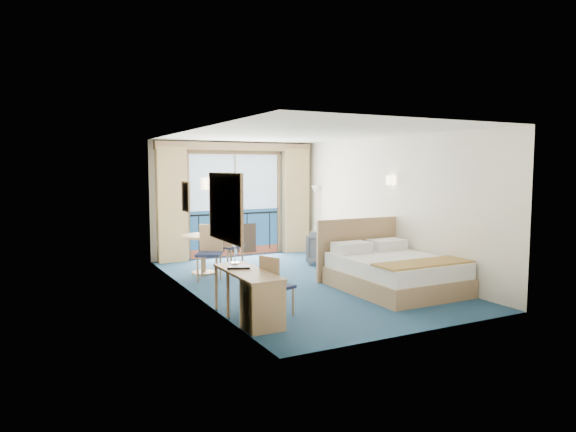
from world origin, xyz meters
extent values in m
plane|color=navy|center=(0.00, 0.00, 0.00)|extent=(6.50, 6.50, 0.00)
cube|color=white|center=(0.00, 3.26, 1.35)|extent=(4.00, 0.02, 2.70)
cube|color=white|center=(0.00, -3.26, 1.35)|extent=(4.00, 0.02, 2.70)
cube|color=white|center=(-2.01, 0.00, 1.35)|extent=(0.02, 6.50, 2.70)
cube|color=white|center=(2.01, 0.00, 1.35)|extent=(0.02, 6.50, 2.70)
cube|color=silver|center=(0.00, 0.00, 2.71)|extent=(4.00, 6.50, 0.02)
cube|color=navy|center=(0.00, 3.22, 0.56)|extent=(2.20, 0.02, 1.08)
cube|color=#C0DDFD|center=(0.00, 3.22, 1.76)|extent=(2.20, 0.02, 1.32)
cube|color=brown|center=(0.00, 3.22, 0.10)|extent=(2.20, 0.02, 0.20)
cube|color=black|center=(0.00, 3.22, 1.00)|extent=(2.20, 0.02, 0.04)
cube|color=#A27A58|center=(0.00, 3.21, 2.46)|extent=(2.36, 0.03, 0.12)
cube|color=#A27A58|center=(-1.15, 3.21, 1.20)|extent=(0.06, 0.03, 2.40)
cube|color=#A27A58|center=(1.15, 3.21, 1.20)|extent=(0.06, 0.03, 2.40)
cube|color=silver|center=(0.00, 3.21, 1.20)|extent=(0.05, 0.02, 2.40)
cube|color=#322217|center=(0.35, 3.21, 0.40)|extent=(0.35, 0.02, 0.70)
cube|color=#322217|center=(-0.55, 3.21, 0.40)|extent=(0.35, 0.02, 0.70)
cube|color=#322217|center=(-0.05, 3.21, 0.30)|extent=(0.30, 0.02, 0.45)
cube|color=black|center=(-0.90, 3.22, 0.55)|extent=(0.02, 0.01, 0.90)
cube|color=black|center=(-0.30, 3.22, 0.55)|extent=(0.03, 0.01, 0.90)
cube|color=black|center=(0.30, 3.22, 0.55)|extent=(0.03, 0.01, 0.90)
cube|color=black|center=(0.90, 3.22, 0.55)|extent=(0.02, 0.01, 0.90)
cube|color=tan|center=(-1.55, 3.07, 1.28)|extent=(0.65, 0.22, 2.55)
cube|color=tan|center=(1.55, 3.07, 1.28)|extent=(0.65, 0.22, 2.55)
cube|color=#A27A58|center=(0.00, 3.10, 2.58)|extent=(3.80, 0.25, 0.18)
cube|color=#A27A58|center=(-1.98, -1.50, 1.55)|extent=(0.04, 1.25, 0.95)
cube|color=silver|center=(-1.95, -1.50, 1.55)|extent=(0.01, 1.12, 0.82)
cube|color=#A27A58|center=(-1.98, 0.45, 1.60)|extent=(0.03, 0.42, 0.52)
cube|color=gray|center=(-1.96, 0.45, 1.60)|extent=(0.01, 0.34, 0.44)
cylinder|color=#F9E4AE|center=(-1.94, -0.60, 1.85)|extent=(0.18, 0.18, 0.18)
cylinder|color=#F9E4AE|center=(1.94, -0.15, 1.85)|extent=(0.18, 0.18, 0.18)
cube|color=#A27A58|center=(1.15, -1.33, 0.16)|extent=(1.67, 2.08, 0.31)
cube|color=white|center=(1.15, -1.33, 0.44)|extent=(1.60, 2.02, 0.26)
cube|color=#A98941|center=(1.15, -2.00, 0.59)|extent=(1.64, 0.57, 0.03)
cube|color=white|center=(0.75, -0.58, 0.67)|extent=(0.65, 0.42, 0.19)
cube|color=white|center=(1.54, -0.58, 0.67)|extent=(0.65, 0.42, 0.19)
cube|color=#A27A58|center=(1.15, -0.24, 0.57)|extent=(1.82, 0.06, 1.14)
cube|color=tan|center=(1.75, 0.11, 0.29)|extent=(0.45, 0.43, 0.59)
cube|color=silver|center=(1.78, 0.14, 0.63)|extent=(0.20, 0.17, 0.08)
imported|color=#4F5760|center=(1.34, 1.36, 0.34)|extent=(1.03, 1.02, 0.68)
cylinder|color=silver|center=(1.88, 2.66, 0.02)|extent=(0.23, 0.23, 0.03)
cylinder|color=silver|center=(1.88, 2.66, 0.78)|extent=(0.03, 0.03, 1.57)
cone|color=beige|center=(1.88, 2.66, 1.57)|extent=(0.21, 0.21, 0.19)
cube|color=#A27A58|center=(-1.74, -1.72, 0.66)|extent=(0.50, 1.45, 0.04)
cube|color=tan|center=(-1.74, -2.22, 0.32)|extent=(0.47, 0.43, 0.64)
cylinder|color=#A27A58|center=(-1.96, -1.54, 0.32)|extent=(0.05, 0.05, 0.64)
cylinder|color=#A27A58|center=(-1.52, -1.54, 0.32)|extent=(0.05, 0.05, 0.64)
cylinder|color=#A27A58|center=(-1.96, -1.05, 0.32)|extent=(0.05, 0.05, 0.64)
cylinder|color=#A27A58|center=(-1.52, -1.05, 0.32)|extent=(0.05, 0.05, 0.64)
cube|color=#1D2443|center=(-1.29, -1.75, 0.42)|extent=(0.47, 0.47, 0.04)
cube|color=#A27A58|center=(-1.45, -1.81, 0.65)|extent=(0.16, 0.36, 0.44)
cylinder|color=#A27A58|center=(-1.09, -1.84, 0.20)|extent=(0.03, 0.03, 0.40)
cylinder|color=#A27A58|center=(-1.19, -1.56, 0.20)|extent=(0.03, 0.03, 0.40)
cylinder|color=#A27A58|center=(-1.38, -1.94, 0.20)|extent=(0.03, 0.03, 0.40)
cylinder|color=#A27A58|center=(-1.48, -1.66, 0.20)|extent=(0.03, 0.03, 0.40)
cube|color=black|center=(-1.77, -1.46, 0.69)|extent=(0.38, 0.34, 0.03)
cylinder|color=silver|center=(-1.75, -1.26, 0.71)|extent=(0.13, 0.13, 0.02)
cylinder|color=silver|center=(-1.75, -1.26, 0.92)|extent=(0.02, 0.02, 0.44)
cone|color=beige|center=(-1.75, -1.26, 1.14)|extent=(0.12, 0.12, 0.11)
cylinder|color=#A27A58|center=(-1.33, 1.55, 0.75)|extent=(0.86, 0.86, 0.04)
cylinder|color=#A27A58|center=(-1.33, 1.55, 0.37)|extent=(0.09, 0.09, 0.75)
cylinder|color=#A27A58|center=(-1.33, 1.55, 0.02)|extent=(0.47, 0.47, 0.03)
cube|color=#1D2443|center=(-0.81, 1.49, 0.52)|extent=(0.64, 0.64, 0.06)
cube|color=#A27A58|center=(-0.99, 1.37, 0.81)|extent=(0.28, 0.42, 0.55)
cylinder|color=#A27A58|center=(-0.55, 1.43, 0.25)|extent=(0.04, 0.04, 0.50)
cylinder|color=#A27A58|center=(-0.74, 1.75, 0.25)|extent=(0.04, 0.04, 0.50)
cylinder|color=#A27A58|center=(-0.87, 1.23, 0.25)|extent=(0.04, 0.04, 0.50)
cylinder|color=#A27A58|center=(-1.06, 1.55, 0.25)|extent=(0.04, 0.04, 0.50)
cube|color=#1D2443|center=(-1.43, 0.89, 0.49)|extent=(0.60, 0.60, 0.05)
cube|color=#A27A58|center=(-1.32, 1.07, 0.76)|extent=(0.40, 0.26, 0.52)
cylinder|color=#A27A58|center=(-1.67, 0.83, 0.24)|extent=(0.04, 0.04, 0.47)
cylinder|color=#A27A58|center=(-1.36, 0.65, 0.24)|extent=(0.04, 0.04, 0.47)
cylinder|color=#A27A58|center=(-1.49, 1.13, 0.24)|extent=(0.04, 0.04, 0.47)
cylinder|color=#A27A58|center=(-1.19, 0.95, 0.24)|extent=(0.04, 0.04, 0.47)
camera|label=1|loc=(-4.41, -8.15, 2.09)|focal=32.00mm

